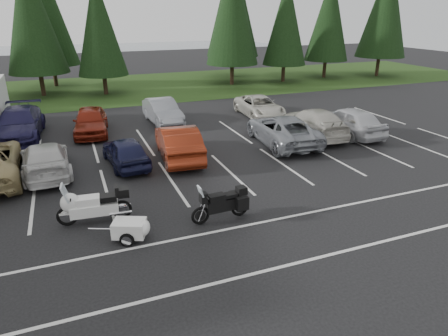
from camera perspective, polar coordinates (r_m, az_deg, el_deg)
ground at (r=16.06m, az=-8.24°, el=-3.59°), size 120.00×120.00×0.00m
grass_strip at (r=38.94m, az=-16.85°, el=10.71°), size 80.00×16.00×0.01m
lake_water at (r=69.92m, az=-16.12°, el=15.26°), size 70.00×50.00×0.02m
stall_markings at (r=17.86m, az=-9.77°, el=-1.01°), size 32.00×16.00×0.01m
conifer_4 at (r=37.17m, az=-25.92°, el=19.24°), size 4.80×4.80×11.17m
conifer_5 at (r=35.97m, az=-17.46°, el=18.88°), size 4.14×4.14×9.63m
conifer_6 at (r=39.35m, az=1.20°, el=21.53°), size 4.93×4.93×11.48m
conifer_7 at (r=41.52m, az=8.84°, el=20.06°), size 4.27×4.27×9.94m
conifer_8 at (r=45.15m, az=14.79°, el=20.20°), size 4.53×4.53×10.56m
conifer_9 at (r=47.90m, az=22.11°, el=20.53°), size 5.19×5.19×12.10m
conifer_back_b at (r=41.73m, az=-24.22°, el=19.87°), size 4.97×4.97×11.58m
conifer_back_c at (r=44.46m, az=1.27°, el=22.55°), size 5.50×5.50×12.81m
car_near_3 at (r=19.17m, az=-24.16°, el=1.17°), size 2.25×4.94×1.40m
car_near_4 at (r=19.07m, az=-13.90°, el=2.30°), size 1.97×4.10×1.35m
car_near_5 at (r=19.51m, az=-6.55°, el=3.68°), size 2.21×5.11×1.64m
car_near_6 at (r=21.84m, az=8.33°, el=5.43°), size 3.02×5.77×1.55m
car_near_7 at (r=23.62m, az=12.66°, el=6.38°), size 2.64×5.53×1.56m
car_near_8 at (r=24.27m, az=17.37°, el=6.44°), size 2.14×4.94×1.66m
car_far_1 at (r=25.33m, az=-27.24°, el=5.64°), size 2.71×5.90×1.67m
car_far_2 at (r=24.59m, az=-18.51°, el=6.38°), size 2.30×4.74×1.56m
car_far_3 at (r=26.03m, az=-8.77°, el=8.00°), size 1.81×4.68×1.52m
car_far_4 at (r=27.58m, az=5.09°, el=8.76°), size 2.48×4.97×1.35m
touring_motorcycle at (r=14.20m, az=-18.13°, el=-4.65°), size 2.80×1.08×1.51m
cargo_trailer at (r=13.05m, az=-13.33°, el=-8.64°), size 1.65×1.33×0.67m
adventure_motorcycle at (r=13.64m, az=-0.51°, el=-4.77°), size 2.40×0.94×1.43m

